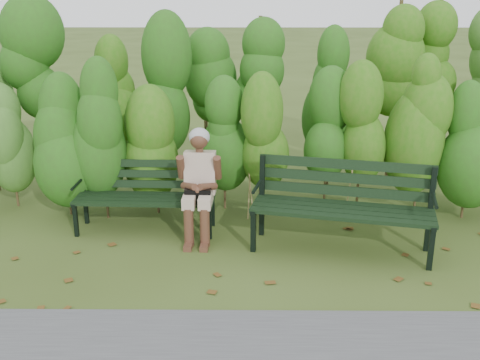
{
  "coord_description": "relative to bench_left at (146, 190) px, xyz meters",
  "views": [
    {
      "loc": [
        0.05,
        -5.11,
        2.58
      ],
      "look_at": [
        0.0,
        0.35,
        0.75
      ],
      "focal_mm": 42.0,
      "sensor_mm": 36.0,
      "label": 1
    }
  ],
  "objects": [
    {
      "name": "bench_left",
      "position": [
        0.0,
        0.0,
        0.0
      ],
      "size": [
        1.57,
        0.56,
        0.78
      ],
      "color": "black",
      "rests_on": "ground"
    },
    {
      "name": "leaf_litter",
      "position": [
        0.65,
        -0.86,
        -0.45
      ],
      "size": [
        5.5,
        1.65,
        0.01
      ],
      "color": "brown",
      "rests_on": "ground"
    },
    {
      "name": "ground",
      "position": [
        1.07,
        -0.84,
        -0.46
      ],
      "size": [
        80.0,
        80.0,
        0.0
      ],
      "primitive_type": "plane",
      "color": "#374718"
    },
    {
      "name": "bench_right",
      "position": [
        2.14,
        -0.49,
        0.09
      ],
      "size": [
        1.93,
        1.0,
        0.92
      ],
      "color": "black",
      "rests_on": "ground"
    },
    {
      "name": "seated_woman",
      "position": [
        0.62,
        -0.18,
        0.21
      ],
      "size": [
        0.49,
        0.72,
        1.2
      ],
      "color": "beige",
      "rests_on": "ground"
    },
    {
      "name": "hedge_band",
      "position": [
        1.07,
        1.02,
        0.8
      ],
      "size": [
        11.04,
        1.67,
        2.42
      ],
      "color": "#47381E",
      "rests_on": "ground"
    }
  ]
}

